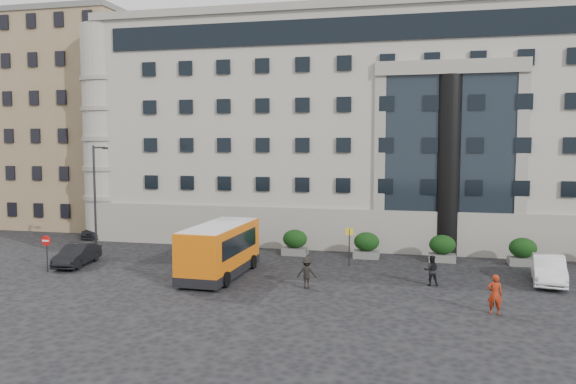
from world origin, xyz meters
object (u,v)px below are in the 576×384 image
object	(u,v)px
bus_stop_sign	(349,240)
pedestrian_a	(495,294)
hedge_a	(227,239)
hedge_d	(442,248)
street_lamp	(96,198)
red_truck	(133,209)
pedestrian_c	(307,273)
hedge_b	(295,242)
white_taxi	(549,270)
minibus	(220,248)
no_entry_sign	(46,246)
hedge_c	(366,245)
parked_car_b	(77,255)
parked_car_c	(101,229)
parked_car_d	(113,225)
pedestrian_b	(431,270)
hedge_e	(523,251)

from	to	relation	value
bus_stop_sign	pedestrian_a	world-z (taller)	bus_stop_sign
hedge_a	hedge_d	size ratio (longest dim) A/B	1.00
hedge_a	street_lamp	size ratio (longest dim) A/B	0.23
red_truck	pedestrian_c	xyz separation A→B (m)	(21.35, -19.77, -0.76)
hedge_a	street_lamp	world-z (taller)	street_lamp
hedge_b	white_taxi	size ratio (longest dim) A/B	0.38
street_lamp	minibus	distance (m)	10.72
hedge_b	hedge_d	distance (m)	10.40
bus_stop_sign	pedestrian_a	size ratio (longest dim) A/B	1.30
no_entry_sign	minibus	size ratio (longest dim) A/B	0.30
hedge_c	hedge_a	bearing A→B (deg)	180.00
minibus	white_taxi	size ratio (longest dim) A/B	1.58
hedge_d	pedestrian_c	distance (m)	11.96
hedge_d	white_taxi	bearing A→B (deg)	-39.88
parked_car_b	white_taxi	world-z (taller)	white_taxi
hedge_b	parked_car_c	distance (m)	18.62
hedge_a	pedestrian_c	size ratio (longest dim) A/B	1.05
street_lamp	hedge_c	bearing A→B (deg)	14.67
parked_car_c	hedge_c	bearing A→B (deg)	-15.15
parked_car_c	pedestrian_c	xyz separation A→B (m)	(20.86, -13.06, 0.21)
hedge_c	minibus	distance (m)	11.20
hedge_b	hedge_c	world-z (taller)	same
street_lamp	parked_car_d	world-z (taller)	street_lamp
pedestrian_b	parked_car_d	bearing A→B (deg)	-28.80
hedge_c	pedestrian_b	bearing A→B (deg)	-58.07
hedge_e	parked_car_d	world-z (taller)	hedge_e
hedge_c	parked_car_b	xyz separation A→B (m)	(-18.61, -6.78, -0.20)
parked_car_b	pedestrian_a	bearing A→B (deg)	-18.92
red_truck	hedge_e	bearing A→B (deg)	-16.05
hedge_d	parked_car_d	world-z (taller)	hedge_d
hedge_c	parked_car_b	world-z (taller)	hedge_c
parked_car_b	pedestrian_b	world-z (taller)	pedestrian_b
parked_car_d	parked_car_c	bearing A→B (deg)	-80.06
hedge_b	no_entry_sign	xyz separation A→B (m)	(-14.20, -8.84, 0.72)
pedestrian_c	pedestrian_b	bearing A→B (deg)	-161.36
parked_car_b	white_taxi	bearing A→B (deg)	-4.07
hedge_a	no_entry_sign	bearing A→B (deg)	-135.52
bus_stop_sign	parked_car_d	xyz separation A→B (m)	(-22.50, 8.83, -1.04)
street_lamp	parked_car_c	xyz separation A→B (m)	(-5.06, 8.74, -3.71)
hedge_b	red_truck	distance (m)	21.52
no_entry_sign	hedge_c	bearing A→B (deg)	24.49
hedge_c	parked_car_d	xyz separation A→B (m)	(-23.40, 6.03, -0.24)
hedge_a	pedestrian_a	xyz separation A→B (m)	(17.52, -11.82, 0.04)
pedestrian_a	pedestrian_b	bearing A→B (deg)	-56.91
hedge_e	minibus	bearing A→B (deg)	-158.20
hedge_a	parked_car_c	world-z (taller)	hedge_a
hedge_a	minibus	distance (m)	7.81
hedge_a	white_taxi	xyz separation A→B (m)	(21.39, -4.84, -0.12)
white_taxi	pedestrian_a	xyz separation A→B (m)	(-3.87, -6.99, 0.16)
hedge_b	parked_car_d	xyz separation A→B (m)	(-18.20, 6.03, -0.24)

